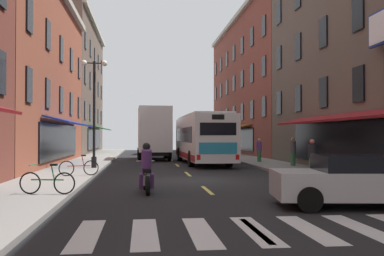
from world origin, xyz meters
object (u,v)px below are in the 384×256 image
(motorcycle_rider, at_px, (146,171))
(pedestrian_far, at_px, (312,157))
(bicycle_near, at_px, (47,182))
(pedestrian_near, at_px, (293,151))
(street_lamp_twin, at_px, (94,108))
(transit_bus, at_px, (202,138))
(bicycle_mid, at_px, (79,167))
(sedan_mid, at_px, (149,147))
(sedan_near, at_px, (357,180))
(pedestrian_mid, at_px, (259,150))
(box_truck, at_px, (154,134))

(motorcycle_rider, relative_size, pedestrian_far, 1.30)
(bicycle_near, distance_m, pedestrian_far, 11.37)
(pedestrian_near, height_order, street_lamp_twin, street_lamp_twin)
(transit_bus, xyz_separation_m, bicycle_mid, (-6.83, -9.87, -1.22))
(motorcycle_rider, height_order, bicycle_near, motorcycle_rider)
(sedan_mid, distance_m, motorcycle_rider, 30.41)
(pedestrian_near, height_order, pedestrian_far, pedestrian_near)
(bicycle_near, bearing_deg, sedan_near, -16.16)
(sedan_near, relative_size, pedestrian_mid, 2.88)
(box_truck, bearing_deg, pedestrian_far, -68.09)
(motorcycle_rider, bearing_deg, street_lamp_twin, 105.59)
(sedan_near, distance_m, pedestrian_far, 7.62)
(pedestrian_far, bearing_deg, street_lamp_twin, -65.24)
(pedestrian_mid, relative_size, pedestrian_far, 0.98)
(sedan_near, bearing_deg, pedestrian_far, 76.93)
(pedestrian_mid, relative_size, street_lamp_twin, 0.27)
(transit_bus, xyz_separation_m, sedan_mid, (-3.41, 15.48, -1.02))
(sedan_mid, bearing_deg, pedestrian_mid, -65.86)
(pedestrian_mid, distance_m, pedestrian_far, 10.48)
(pedestrian_near, bearing_deg, transit_bus, -23.72)
(motorcycle_rider, relative_size, street_lamp_twin, 0.35)
(bicycle_mid, bearing_deg, street_lamp_twin, 88.45)
(sedan_near, bearing_deg, street_lamp_twin, 121.73)
(transit_bus, distance_m, sedan_near, 18.57)
(box_truck, bearing_deg, motorcycle_rider, -92.24)
(bicycle_near, bearing_deg, pedestrian_near, 44.12)
(sedan_mid, distance_m, pedestrian_mid, 17.61)
(box_truck, distance_m, motorcycle_rider, 20.06)
(transit_bus, distance_m, pedestrian_far, 11.57)
(transit_bus, relative_size, street_lamp_twin, 1.88)
(pedestrian_near, bearing_deg, motorcycle_rider, 71.55)
(pedestrian_far, bearing_deg, box_truck, -102.38)
(transit_bus, xyz_separation_m, street_lamp_twin, (-6.70, -5.04, 1.67))
(bicycle_near, xyz_separation_m, street_lamp_twin, (0.20, 10.96, 2.89))
(sedan_near, xyz_separation_m, pedestrian_near, (3.07, 13.70, 0.31))
(bicycle_mid, height_order, pedestrian_near, pedestrian_near)
(sedan_near, distance_m, bicycle_mid, 12.05)
(bicycle_near, bearing_deg, box_truck, 79.94)
(pedestrian_near, bearing_deg, bicycle_near, 66.02)
(motorcycle_rider, bearing_deg, pedestrian_mid, 61.65)
(box_truck, bearing_deg, pedestrian_mid, -39.16)
(street_lamp_twin, bearing_deg, bicycle_mid, -91.55)
(sedan_mid, relative_size, bicycle_mid, 2.61)
(sedan_near, xyz_separation_m, bicycle_mid, (-8.43, 8.60, -0.21))
(pedestrian_mid, distance_m, street_lamp_twin, 11.66)
(sedan_mid, relative_size, pedestrian_far, 2.75)
(box_truck, distance_m, bicycle_near, 21.47)
(sedan_mid, height_order, motorcycle_rider, motorcycle_rider)
(bicycle_near, bearing_deg, bicycle_mid, 89.31)
(bicycle_near, bearing_deg, street_lamp_twin, 88.93)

